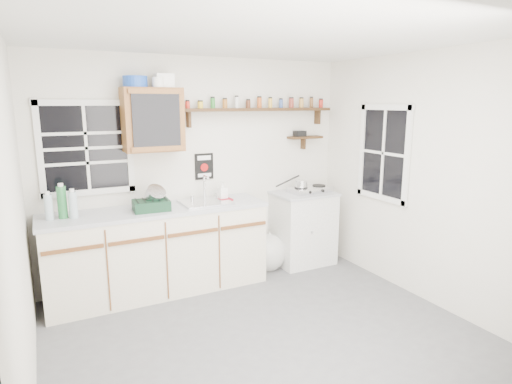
# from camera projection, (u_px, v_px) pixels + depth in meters

# --- Properties ---
(room) EXTENTS (3.64, 3.24, 2.54)m
(room) POSITION_uv_depth(u_px,v_px,m) (265.00, 196.00, 3.51)
(room) COLOR #525254
(room) RESTS_ON ground
(main_cabinet) EXTENTS (2.31, 0.63, 0.92)m
(main_cabinet) POSITION_uv_depth(u_px,v_px,m) (159.00, 250.00, 4.55)
(main_cabinet) COLOR beige
(main_cabinet) RESTS_ON floor
(right_cabinet) EXTENTS (0.73, 0.57, 0.91)m
(right_cabinet) POSITION_uv_depth(u_px,v_px,m) (303.00, 228.00, 5.39)
(right_cabinet) COLOR beige
(right_cabinet) RESTS_ON floor
(sink) EXTENTS (0.52, 0.44, 0.29)m
(sink) POSITION_uv_depth(u_px,v_px,m) (205.00, 202.00, 4.69)
(sink) COLOR silver
(sink) RESTS_ON main_cabinet
(upper_cabinet) EXTENTS (0.60, 0.32, 0.65)m
(upper_cabinet) POSITION_uv_depth(u_px,v_px,m) (153.00, 120.00, 4.41)
(upper_cabinet) COLOR brown
(upper_cabinet) RESTS_ON wall_back
(upper_cabinet_clutter) EXTENTS (0.50, 0.24, 0.14)m
(upper_cabinet_clutter) POSITION_uv_depth(u_px,v_px,m) (148.00, 81.00, 4.32)
(upper_cabinet_clutter) COLOR #1A44AB
(upper_cabinet_clutter) RESTS_ON upper_cabinet
(spice_shelf) EXTENTS (1.91, 0.18, 0.35)m
(spice_shelf) POSITION_uv_depth(u_px,v_px,m) (260.00, 108.00, 5.02)
(spice_shelf) COLOR black
(spice_shelf) RESTS_ON wall_back
(secondary_shelf) EXTENTS (0.45, 0.16, 0.24)m
(secondary_shelf) POSITION_uv_depth(u_px,v_px,m) (303.00, 137.00, 5.38)
(secondary_shelf) COLOR black
(secondary_shelf) RESTS_ON wall_back
(warning_sign) EXTENTS (0.22, 0.02, 0.30)m
(warning_sign) POSITION_uv_depth(u_px,v_px,m) (204.00, 166.00, 4.91)
(warning_sign) COLOR black
(warning_sign) RESTS_ON wall_back
(window_back) EXTENTS (0.93, 0.03, 0.98)m
(window_back) POSITION_uv_depth(u_px,v_px,m) (86.00, 148.00, 4.30)
(window_back) COLOR black
(window_back) RESTS_ON wall_back
(window_right) EXTENTS (0.03, 0.78, 1.08)m
(window_right) POSITION_uv_depth(u_px,v_px,m) (384.00, 153.00, 4.74)
(window_right) COLOR black
(window_right) RESTS_ON wall_back
(water_bottles) EXTENTS (0.28, 0.13, 0.34)m
(water_bottles) POSITION_uv_depth(u_px,v_px,m) (62.00, 204.00, 4.03)
(water_bottles) COLOR #A7BCC3
(water_bottles) RESTS_ON main_cabinet
(dish_rack) EXTENTS (0.37, 0.29, 0.27)m
(dish_rack) POSITION_uv_depth(u_px,v_px,m) (152.00, 202.00, 4.36)
(dish_rack) COLOR #10311D
(dish_rack) RESTS_ON main_cabinet
(soap_bottle) EXTENTS (0.11, 0.11, 0.21)m
(soap_bottle) POSITION_uv_depth(u_px,v_px,m) (222.00, 191.00, 4.83)
(soap_bottle) COLOR white
(soap_bottle) RESTS_ON main_cabinet
(rag) EXTENTS (0.15, 0.13, 0.02)m
(rag) POSITION_uv_depth(u_px,v_px,m) (225.00, 200.00, 4.80)
(rag) COLOR maroon
(rag) RESTS_ON main_cabinet
(hotplate) EXTENTS (0.54, 0.31, 0.08)m
(hotplate) POSITION_uv_depth(u_px,v_px,m) (310.00, 189.00, 5.30)
(hotplate) COLOR silver
(hotplate) RESTS_ON right_cabinet
(saucepan) EXTENTS (0.36, 0.21, 0.16)m
(saucepan) POSITION_uv_depth(u_px,v_px,m) (300.00, 184.00, 5.23)
(saucepan) COLOR silver
(saucepan) RESTS_ON hotplate
(trash_bag) EXTENTS (0.43, 0.39, 0.49)m
(trash_bag) POSITION_uv_depth(u_px,v_px,m) (268.00, 252.00, 5.21)
(trash_bag) COLOR beige
(trash_bag) RESTS_ON floor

